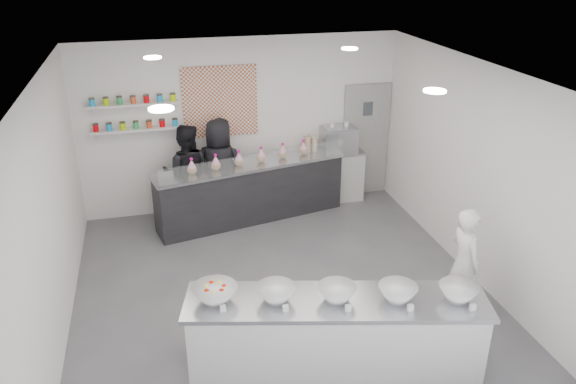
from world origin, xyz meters
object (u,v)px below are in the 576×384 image
object	(u,v)px
espresso_ledge	(329,177)
staff_left	(187,173)
prep_counter	(335,333)
woman_prep	(464,263)
back_bar	(251,192)
espresso_machine	(339,140)
staff_right	(220,169)

from	to	relation	value
espresso_ledge	staff_left	distance (m)	2.59
prep_counter	woman_prep	size ratio (longest dim) A/B	2.20
prep_counter	espresso_ledge	size ratio (longest dim) A/B	2.61
back_bar	espresso_machine	distance (m)	1.85
espresso_ledge	woman_prep	xyz separation A→B (m)	(0.56, -3.71, 0.28)
back_bar	prep_counter	bearing A→B (deg)	-99.07
prep_counter	espresso_ledge	distance (m)	4.46
woman_prep	staff_left	world-z (taller)	staff_left
espresso_machine	staff_right	bearing A→B (deg)	-176.11
back_bar	staff_right	bearing A→B (deg)	140.27
staff_right	staff_left	bearing A→B (deg)	21.87
prep_counter	espresso_ledge	bearing A→B (deg)	86.65
espresso_ledge	espresso_machine	xyz separation A→B (m)	(0.16, 0.00, 0.70)
back_bar	woman_prep	world-z (taller)	woman_prep
woman_prep	back_bar	bearing A→B (deg)	29.53
prep_counter	espresso_machine	size ratio (longest dim) A/B	5.36
prep_counter	staff_right	bearing A→B (deg)	113.32
espresso_machine	staff_left	size ratio (longest dim) A/B	0.36
prep_counter	back_bar	xyz separation A→B (m)	(-0.21, 3.86, 0.06)
espresso_machine	staff_right	distance (m)	2.19
espresso_ledge	woman_prep	world-z (taller)	woman_prep
back_bar	woman_prep	xyz separation A→B (m)	(2.08, -3.31, 0.24)
espresso_machine	back_bar	bearing A→B (deg)	-166.72
prep_counter	staff_left	size ratio (longest dim) A/B	1.92
woman_prep	prep_counter	bearing A→B (deg)	103.87
espresso_ledge	staff_left	bearing A→B (deg)	-176.71
staff_left	back_bar	bearing A→B (deg)	179.16
prep_counter	espresso_machine	bearing A→B (deg)	84.73
prep_counter	staff_right	world-z (taller)	staff_right
staff_right	back_bar	bearing A→B (deg)	174.34
espresso_ledge	espresso_machine	distance (m)	0.71
staff_left	staff_right	distance (m)	0.55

